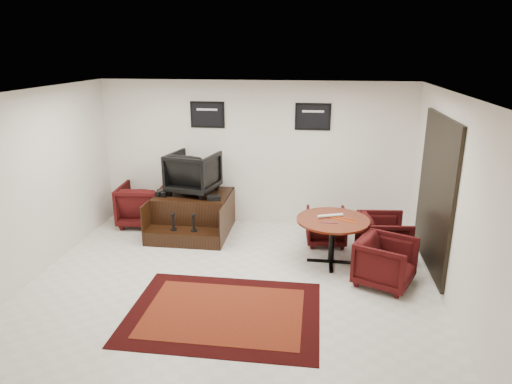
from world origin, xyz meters
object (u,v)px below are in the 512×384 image
shine_chair (193,171)px  table_chair_window (384,235)px  shine_podium (193,214)px  meeting_table (333,224)px  table_chair_back (326,225)px  armchair_side (143,202)px  table_chair_corner (386,260)px

shine_chair → table_chair_window: size_ratio=1.08×
shine_podium → table_chair_window: size_ratio=1.80×
shine_chair → meeting_table: bearing=167.6°
meeting_table → table_chair_window: 0.95m
shine_podium → meeting_table: size_ratio=1.25×
meeting_table → table_chair_back: meeting_table is taller
shine_chair → table_chair_back: 2.67m
armchair_side → table_chair_corner: 4.81m
table_chair_back → table_chair_window: size_ratio=0.87×
shine_chair → table_chair_window: 3.63m
table_chair_window → shine_chair: bearing=70.9°
shine_podium → table_chair_corner: bearing=-26.1°
table_chair_window → table_chair_corner: table_chair_window is taller
shine_podium → armchair_side: (-1.07, 0.23, 0.12)m
meeting_table → table_chair_corner: 1.03m
shine_podium → shine_chair: size_ratio=1.67×
shine_chair → armchair_side: shine_chair is taller
shine_chair → shine_podium: bearing=101.9°
shine_chair → table_chair_corner: shine_chair is taller
shine_podium → shine_chair: (0.00, 0.15, 0.83)m
shine_podium → meeting_table: 2.81m
shine_chair → meeting_table: shine_chair is taller
table_chair_corner → armchair_side: bearing=91.8°
meeting_table → table_chair_corner: (0.77, -0.62, -0.27)m
meeting_table → shine_podium: bearing=158.4°
meeting_table → table_chair_corner: table_chair_corner is taller
armchair_side → shine_chair: bearing=171.7°
shine_podium → armchair_side: armchair_side is taller
armchair_side → meeting_table: bearing=157.1°
meeting_table → table_chair_back: 0.85m
meeting_table → armchair_side: bearing=161.2°
armchair_side → table_chair_corner: (4.43, -1.87, -0.06)m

